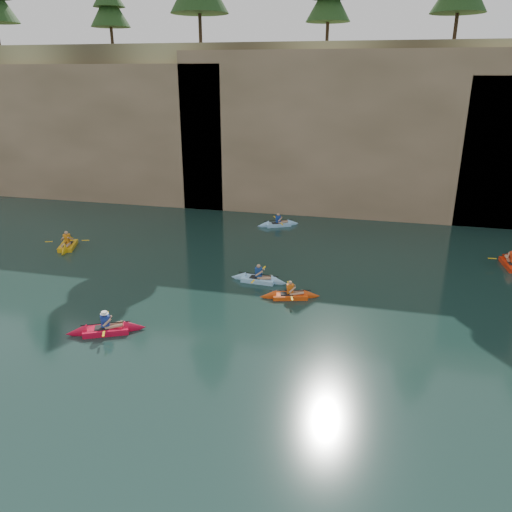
% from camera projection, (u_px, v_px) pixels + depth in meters
% --- Properties ---
extents(ground, '(160.00, 160.00, 0.00)m').
position_uv_depth(ground, '(233.00, 397.00, 15.80)').
color(ground, black).
rests_on(ground, ground).
extents(cliff, '(70.00, 16.00, 12.00)m').
position_uv_depth(cliff, '(333.00, 119.00, 41.03)').
color(cliff, tan).
rests_on(cliff, ground).
extents(cliff_slab_west, '(26.00, 2.40, 10.56)m').
position_uv_depth(cliff_slab_west, '(67.00, 131.00, 38.98)').
color(cliff_slab_west, '#A28062').
rests_on(cliff_slab_west, ground).
extents(cliff_slab_center, '(24.00, 2.40, 11.40)m').
position_uv_depth(cliff_slab_center, '(352.00, 133.00, 33.95)').
color(cliff_slab_center, '#A28062').
rests_on(cliff_slab_center, ground).
extents(sea_cave_west, '(4.50, 1.00, 4.00)m').
position_uv_depth(sea_cave_west, '(90.00, 175.00, 39.09)').
color(sea_cave_west, black).
rests_on(sea_cave_west, ground).
extents(sea_cave_center, '(3.50, 1.00, 3.20)m').
position_uv_depth(sea_cave_center, '(264.00, 190.00, 36.12)').
color(sea_cave_center, black).
rests_on(sea_cave_center, ground).
extents(sea_cave_east, '(5.00, 1.00, 4.50)m').
position_uv_depth(sea_cave_east, '(471.00, 191.00, 32.78)').
color(sea_cave_east, black).
rests_on(sea_cave_east, ground).
extents(main_kayaker, '(3.08, 1.95, 1.14)m').
position_uv_depth(main_kayaker, '(106.00, 329.00, 19.60)').
color(main_kayaker, red).
rests_on(main_kayaker, ground).
extents(kayaker_orange, '(2.82, 2.04, 1.04)m').
position_uv_depth(kayaker_orange, '(290.00, 295.00, 22.62)').
color(kayaker_orange, '#EB480E').
rests_on(kayaker_orange, ground).
extents(kayaker_ltblue_near, '(2.91, 2.25, 1.13)m').
position_uv_depth(kayaker_ltblue_near, '(259.00, 279.00, 24.36)').
color(kayaker_ltblue_near, '#98D2FF').
rests_on(kayaker_ltblue_near, ground).
extents(kayaker_red_far, '(2.46, 3.45, 1.25)m').
position_uv_depth(kayaker_red_far, '(512.00, 264.00, 26.21)').
color(kayaker_red_far, red).
rests_on(kayaker_red_far, ground).
extents(kayaker_yellow, '(2.35, 3.15, 1.26)m').
position_uv_depth(kayaker_yellow, '(68.00, 245.00, 29.04)').
color(kayaker_yellow, gold).
rests_on(kayaker_yellow, ground).
extents(kayaker_ltblue_mid, '(2.85, 1.97, 1.09)m').
position_uv_depth(kayaker_ltblue_mid, '(278.00, 224.00, 33.15)').
color(kayaker_ltblue_mid, '#93C8F6').
rests_on(kayaker_ltblue_mid, ground).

